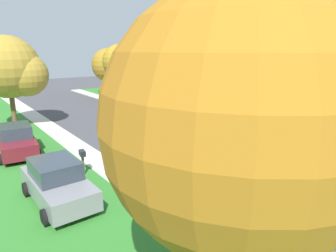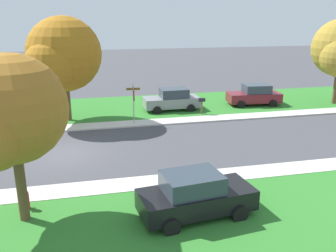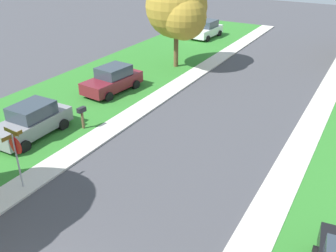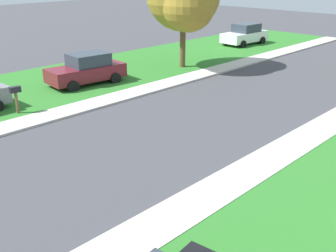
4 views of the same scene
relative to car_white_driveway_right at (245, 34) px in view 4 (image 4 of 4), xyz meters
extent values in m
cube|color=beige|center=(13.40, -19.49, -0.82)|extent=(1.40, 56.00, 0.10)
cube|color=beige|center=(4.00, -19.49, -0.82)|extent=(1.40, 56.00, 0.10)
cube|color=#2D7528|center=(-0.70, -19.49, -0.83)|extent=(8.00, 56.00, 0.08)
cube|color=white|center=(0.00, -0.05, -0.17)|extent=(2.02, 4.39, 0.76)
cube|color=#2D3842|center=(0.01, 0.15, 0.55)|extent=(1.71, 2.18, 0.68)
cylinder|color=black|center=(0.83, -1.43, -0.55)|extent=(0.27, 0.65, 0.64)
cylinder|color=black|center=(-0.97, -1.34, -0.55)|extent=(0.27, 0.65, 0.64)
cylinder|color=black|center=(0.96, 1.23, -0.55)|extent=(0.27, 0.65, 0.64)
cylinder|color=black|center=(-0.83, 1.32, -0.55)|extent=(0.27, 0.65, 0.64)
cube|color=maroon|center=(0.80, -16.70, -0.17)|extent=(2.21, 4.45, 0.76)
cube|color=#2D3842|center=(0.82, -16.50, 0.55)|extent=(1.80, 2.25, 0.68)
cylinder|color=black|center=(1.57, -18.11, -0.55)|extent=(0.30, 0.66, 0.64)
cylinder|color=black|center=(-0.23, -17.94, -0.55)|extent=(0.30, 0.66, 0.64)
cylinder|color=black|center=(1.82, -15.46, -0.55)|extent=(0.30, 0.66, 0.64)
cylinder|color=black|center=(0.03, -15.28, -0.55)|extent=(0.30, 0.66, 0.64)
cylinder|color=brown|center=(1.90, -9.89, 0.66)|extent=(0.36, 0.36, 3.06)
sphere|color=olive|center=(2.95, -10.59, 3.23)|extent=(3.25, 3.25, 3.25)
cube|color=brown|center=(2.73, -21.82, -0.35)|extent=(0.10, 0.10, 1.05)
cube|color=black|center=(2.73, -21.82, 0.31)|extent=(0.30, 0.51, 0.26)
camera|label=1|loc=(-2.04, -35.01, 5.15)|focal=31.81mm
camera|label=2|loc=(28.22, -30.19, 6.47)|focal=39.26mm
camera|label=3|loc=(15.61, -35.00, 8.54)|focal=39.60mm
camera|label=4|loc=(19.82, -29.75, 5.41)|focal=44.24mm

